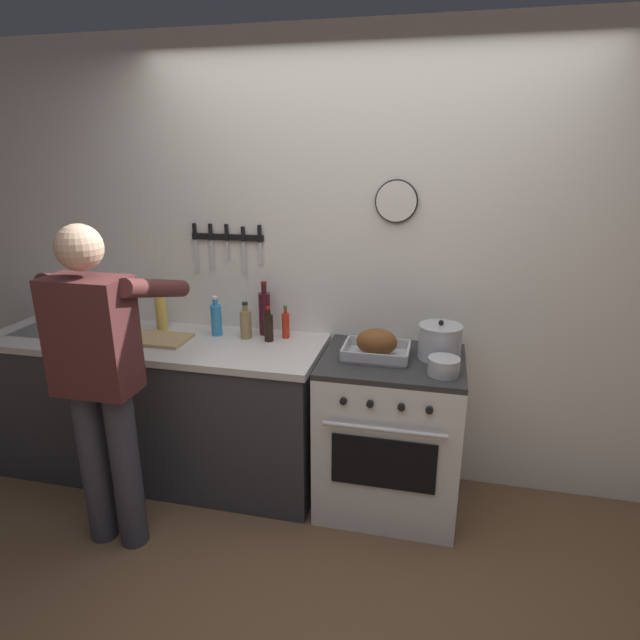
# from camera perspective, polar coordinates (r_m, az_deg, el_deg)

# --- Properties ---
(ground_plane) EXTENTS (8.00, 8.00, 0.00)m
(ground_plane) POSITION_cam_1_polar(r_m,az_deg,el_deg) (2.59, -1.18, -31.29)
(ground_plane) COLOR brown
(wall_back) EXTENTS (6.00, 0.13, 2.60)m
(wall_back) POSITION_cam_1_polar(r_m,az_deg,el_deg) (3.09, 4.81, 5.55)
(wall_back) COLOR white
(wall_back) RESTS_ON ground
(counter_block) EXTENTS (2.03, 0.65, 0.90)m
(counter_block) POSITION_cam_1_polar(r_m,az_deg,el_deg) (3.44, -17.15, -8.83)
(counter_block) COLOR #38383D
(counter_block) RESTS_ON ground
(stove) EXTENTS (0.76, 0.67, 0.90)m
(stove) POSITION_cam_1_polar(r_m,az_deg,el_deg) (3.04, 7.57, -12.07)
(stove) COLOR white
(stove) RESTS_ON ground
(person_cook) EXTENTS (0.51, 0.63, 1.66)m
(person_cook) POSITION_cam_1_polar(r_m,az_deg,el_deg) (2.74, -22.84, -5.17)
(person_cook) COLOR #383842
(person_cook) RESTS_ON ground
(roasting_pan) EXTENTS (0.35, 0.26, 0.16)m
(roasting_pan) POSITION_cam_1_polar(r_m,az_deg,el_deg) (2.82, 6.17, -2.73)
(roasting_pan) COLOR #B7B7BC
(roasting_pan) RESTS_ON stove
(stock_pot) EXTENTS (0.23, 0.23, 0.21)m
(stock_pot) POSITION_cam_1_polar(r_m,az_deg,el_deg) (2.86, 12.91, -2.30)
(stock_pot) COLOR #B7B7BC
(stock_pot) RESTS_ON stove
(saucepan) EXTENTS (0.16, 0.16, 0.09)m
(saucepan) POSITION_cam_1_polar(r_m,az_deg,el_deg) (2.68, 13.32, -4.92)
(saucepan) COLOR #B7B7BC
(saucepan) RESTS_ON stove
(cutting_board) EXTENTS (0.36, 0.24, 0.02)m
(cutting_board) POSITION_cam_1_polar(r_m,az_deg,el_deg) (3.21, -17.25, -1.99)
(cutting_board) COLOR tan
(cutting_board) RESTS_ON counter_block
(bottle_dish_soap) EXTENTS (0.06, 0.06, 0.24)m
(bottle_dish_soap) POSITION_cam_1_polar(r_m,az_deg,el_deg) (3.20, -11.22, 0.11)
(bottle_dish_soap) COLOR #338CCC
(bottle_dish_soap) RESTS_ON counter_block
(bottle_vinegar) EXTENTS (0.07, 0.07, 0.22)m
(bottle_vinegar) POSITION_cam_1_polar(r_m,az_deg,el_deg) (3.12, -8.08, -0.36)
(bottle_vinegar) COLOR #997F4C
(bottle_vinegar) RESTS_ON counter_block
(bottle_wine_red) EXTENTS (0.07, 0.07, 0.33)m
(bottle_wine_red) POSITION_cam_1_polar(r_m,az_deg,el_deg) (3.15, -6.04, 0.82)
(bottle_wine_red) COLOR #47141E
(bottle_wine_red) RESTS_ON counter_block
(bottle_cooking_oil) EXTENTS (0.07, 0.07, 0.28)m
(bottle_cooking_oil) POSITION_cam_1_polar(r_m,az_deg,el_deg) (3.36, -16.90, 0.82)
(bottle_cooking_oil) COLOR gold
(bottle_cooking_oil) RESTS_ON counter_block
(bottle_soy_sauce) EXTENTS (0.05, 0.05, 0.21)m
(bottle_soy_sauce) POSITION_cam_1_polar(r_m,az_deg,el_deg) (3.05, -5.61, -0.75)
(bottle_soy_sauce) COLOR black
(bottle_soy_sauce) RESTS_ON counter_block
(bottle_hot_sauce) EXTENTS (0.05, 0.05, 0.20)m
(bottle_hot_sauce) POSITION_cam_1_polar(r_m,az_deg,el_deg) (3.10, -3.76, -0.51)
(bottle_hot_sauce) COLOR red
(bottle_hot_sauce) RESTS_ON counter_block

